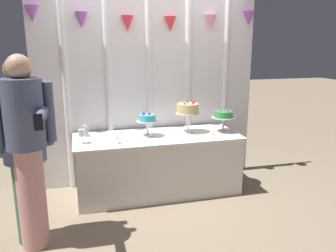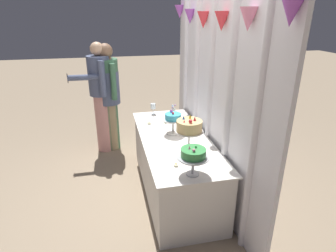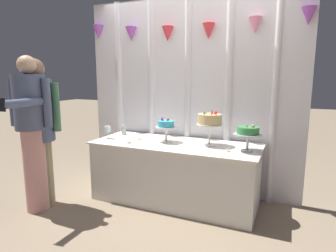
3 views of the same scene
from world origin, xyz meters
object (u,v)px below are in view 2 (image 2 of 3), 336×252
Objects in this scene: wine_glass at (153,106)px; cake_display_center at (189,127)px; guest_girl_blue_dress at (108,100)px; flower_vase at (173,110)px; guest_man_dark_suit at (108,94)px; tealight_far_left at (149,123)px; cake_display_leftmost at (173,119)px; tealight_near_right at (176,165)px; cake_display_rightmost at (193,155)px; tealight_near_left at (166,122)px; cake_table at (174,164)px; guest_man_pink_jacket at (101,94)px.

cake_display_center is at bearing 7.36° from wine_glass.
wine_glass is 0.11× the size of guest_girl_blue_dress.
guest_man_dark_suit reaches higher than flower_vase.
tealight_far_left is (0.34, -0.42, -0.05)m from flower_vase.
guest_man_dark_suit reaches higher than cake_display_center.
cake_display_leftmost is at bearing 30.65° from guest_girl_blue_dress.
flower_vase is 1.54m from tealight_near_right.
flower_vase is at bearing 174.06° from cake_display_center.
cake_display_leftmost is at bearing 177.56° from cake_display_rightmost.
guest_man_dark_suit reaches higher than tealight_near_left.
tealight_near_right reaches higher than tealight_near_left.
cake_table is at bearing 28.11° from guest_girl_blue_dress.
cake_display_leftmost is at bearing 32.57° from tealight_far_left.
cake_display_center is at bearing -5.94° from flower_vase.
wine_glass reaches higher than tealight_near_left.
cake_display_center is 0.24× the size of guest_man_dark_suit.
guest_girl_blue_dress is at bearing -120.79° from flower_vase.
cake_display_center is at bearing 24.07° from guest_girl_blue_dress.
tealight_far_left is 0.23m from tealight_near_left.
cake_table is 1.67m from guest_man_dark_suit.
wine_glass is 0.42m from tealight_far_left.
cake_display_rightmost is at bearing -2.44° from cake_display_leftmost.
cake_display_leftmost is 0.82m from tealight_near_right.
tealight_far_left is (0.39, -0.12, -0.11)m from wine_glass.
flower_vase is 0.08× the size of guest_man_dark_suit.
guest_girl_blue_dress is at bearing -128.30° from guest_man_dark_suit.
guest_man_pink_jacket is at bearing -144.21° from tealight_far_left.
guest_girl_blue_dress is at bearing -150.18° from tealight_far_left.
cake_table is 41.92× the size of tealight_near_right.
guest_man_dark_suit is (-1.79, -0.79, -0.08)m from cake_display_center.
guest_man_dark_suit reaches higher than tealight_near_right.
cake_display_leftmost is 0.78m from wine_glass.
tealight_near_right is at bearing -12.45° from cake_table.
tealight_far_left is 1.08m from guest_man_pink_jacket.
guest_man_dark_suit is (-0.55, -0.92, 0.15)m from flower_vase.
guest_man_dark_suit is at bearing 51.70° from guest_girl_blue_dress.
flower_vase is 0.08× the size of guest_man_pink_jacket.
wine_glass is at bearing -173.06° from cake_table.
tealight_far_left is at bearing -175.84° from tealight_near_right.
guest_man_dark_suit is (-0.89, -0.50, 0.20)m from tealight_far_left.
wine_glass is at bearing -172.64° from cake_display_center.
cake_display_rightmost is at bearing 32.45° from tealight_near_right.
cake_display_rightmost is 1.70m from flower_vase.
cake_table is at bearing 32.07° from guest_man_pink_jacket.
cake_display_center is 1.36× the size of cake_display_rightmost.
guest_man_pink_jacket is at bearing -145.16° from cake_display_leftmost.
wine_glass is 0.88m from guest_man_pink_jacket.
flower_vase is at bearing 167.44° from tealight_near_right.
wine_glass is at bearing -165.07° from tealight_near_left.
tealight_far_left is at bearing -50.98° from flower_vase.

